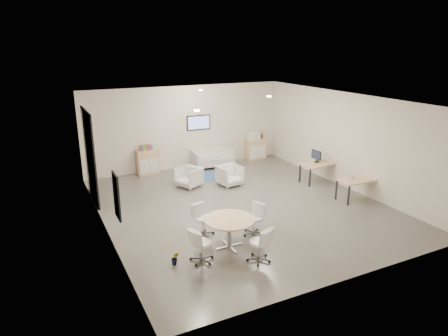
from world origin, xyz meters
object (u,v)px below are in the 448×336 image
loveseat (212,158)px  armchair_left (189,176)px  desk_rear (319,165)px  armchair_right (230,175)px  sideboard_left (148,162)px  sideboard_right (256,149)px  desk_front (358,181)px  round_table (229,222)px

loveseat → armchair_left: 2.51m
armchair_left → desk_rear: bearing=42.5°
loveseat → armchair_right: size_ratio=2.15×
loveseat → desk_rear: bearing=-49.9°
sideboard_left → armchair_left: 2.18m
loveseat → sideboard_right: bearing=7.2°
loveseat → desk_front: size_ratio=1.28×
desk_rear → desk_front: size_ratio=1.05×
sideboard_left → desk_rear: (5.19, -3.56, 0.16)m
loveseat → desk_rear: (2.61, -3.39, 0.29)m
sideboard_left → sideboard_right: 4.69m
desk_rear → desk_front: desk_rear is taller
sideboard_left → loveseat: size_ratio=0.56×
sideboard_left → armchair_right: size_ratio=1.20×
loveseat → desk_rear: 4.29m
armchair_left → desk_rear: (4.33, -1.56, 0.24)m
desk_front → round_table: 5.12m
sideboard_right → desk_rear: size_ratio=0.64×
armchair_right → round_table: 4.44m
loveseat → desk_front: bearing=-61.0°
desk_rear → round_table: size_ratio=1.12×
desk_rear → round_table: bearing=-154.3°
armchair_right → desk_rear: (2.99, -1.09, 0.23)m
armchair_left → desk_front: size_ratio=0.58×
sideboard_left → round_table: sideboard_left is taller
round_table → sideboard_left: bearing=91.5°
desk_rear → sideboard_right: bearing=94.1°
loveseat → round_table: 6.70m
sideboard_left → armchair_left: bearing=-66.8°
sideboard_right → desk_front: bearing=-84.7°
armchair_right → desk_front: (3.00, -2.94, 0.21)m
sideboard_right → armchair_left: (-3.83, -2.00, -0.05)m
sideboard_left → armchair_right: (2.19, -2.48, -0.08)m
desk_front → round_table: size_ratio=1.06×
loveseat → armchair_left: size_ratio=2.19×
sideboard_right → desk_rear: 3.61m
armchair_left → round_table: armchair_left is taller
sideboard_right → desk_front: 5.45m
sideboard_left → round_table: size_ratio=0.76×
round_table → sideboard_right: bearing=54.9°
desk_rear → round_table: (-5.02, -2.85, 0.04)m
sideboard_right → round_table: 7.85m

